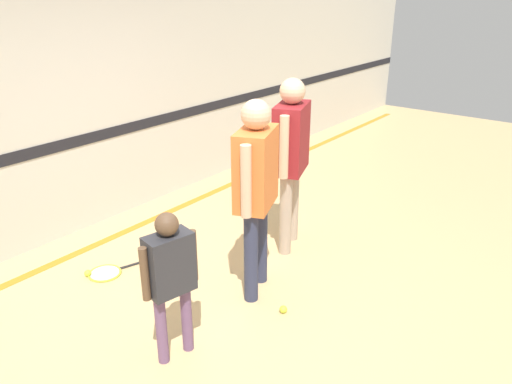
% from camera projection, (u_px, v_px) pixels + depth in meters
% --- Properties ---
extents(ground_plane, '(16.00, 16.00, 0.00)m').
position_uv_depth(ground_plane, '(246.00, 292.00, 4.52)').
color(ground_plane, tan).
extents(wall_back, '(16.00, 0.07, 3.20)m').
position_uv_depth(wall_back, '(74.00, 86.00, 5.21)').
color(wall_back, beige).
rests_on(wall_back, ground_plane).
extents(floor_stripe, '(14.40, 0.10, 0.01)m').
position_uv_depth(floor_stripe, '(118.00, 235.00, 5.56)').
color(floor_stripe, orange).
rests_on(floor_stripe, ground_plane).
extents(person_instructor, '(0.62, 0.43, 1.75)m').
position_uv_depth(person_instructor, '(256.00, 179.00, 4.15)').
color(person_instructor, '#2D334C').
rests_on(person_instructor, ground_plane).
extents(person_student_left, '(0.44, 0.25, 1.17)m').
position_uv_depth(person_student_left, '(170.00, 271.00, 3.48)').
color(person_student_left, '#6B4C70').
rests_on(person_student_left, ground_plane).
extents(person_student_right, '(0.64, 0.43, 1.77)m').
position_uv_depth(person_student_right, '(291.00, 147.00, 4.92)').
color(person_student_right, tan).
rests_on(person_student_right, ground_plane).
extents(racket_spare_on_floor, '(0.57, 0.40, 0.03)m').
position_uv_depth(racket_spare_on_floor, '(107.00, 273.00, 4.81)').
color(racket_spare_on_floor, '#C6D838').
rests_on(racket_spare_on_floor, ground_plane).
extents(tennis_ball_near_instructor, '(0.07, 0.07, 0.07)m').
position_uv_depth(tennis_ball_near_instructor, '(283.00, 309.00, 4.22)').
color(tennis_ball_near_instructor, '#CCE038').
rests_on(tennis_ball_near_instructor, ground_plane).
extents(tennis_ball_by_spare_racket, '(0.07, 0.07, 0.07)m').
position_uv_depth(tennis_ball_by_spare_racket, '(88.00, 273.00, 4.75)').
color(tennis_ball_by_spare_racket, '#CCE038').
rests_on(tennis_ball_by_spare_racket, ground_plane).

